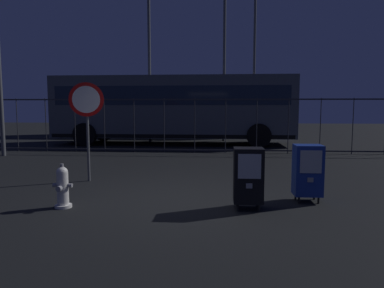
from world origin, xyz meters
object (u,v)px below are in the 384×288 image
(street_light_far_left, at_px, (149,42))
(newspaper_box_secondary, at_px, (308,170))
(street_light_far_right, at_px, (254,54))
(fire_hydrant, at_px, (63,187))
(bus_near, at_px, (174,106))
(street_light_near_left, at_px, (224,47))
(newspaper_box_primary, at_px, (248,175))
(bus_far, at_px, (156,106))
(stop_sign, at_px, (87,111))

(street_light_far_left, bearing_deg, newspaper_box_secondary, -65.51)
(newspaper_box_secondary, bearing_deg, street_light_far_right, 88.55)
(fire_hydrant, xyz_separation_m, street_light_far_left, (-0.68, 11.39, 4.37))
(bus_near, xyz_separation_m, street_light_far_right, (3.92, 3.76, 2.79))
(fire_hydrant, relative_size, bus_near, 0.07)
(street_light_near_left, bearing_deg, fire_hydrant, -103.59)
(bus_near, relative_size, street_light_far_left, 1.27)
(newspaper_box_primary, distance_m, bus_near, 10.54)
(newspaper_box_primary, xyz_separation_m, bus_far, (-4.08, 14.68, 1.14))
(newspaper_box_primary, relative_size, street_light_far_left, 0.12)
(stop_sign, xyz_separation_m, bus_far, (-0.65, 12.70, 0.11))
(bus_far, distance_m, street_light_far_left, 4.58)
(newspaper_box_primary, bearing_deg, stop_sign, 150.04)
(stop_sign, bearing_deg, street_light_far_right, 67.86)
(newspaper_box_secondary, xyz_separation_m, street_light_far_right, (0.34, 13.39, 3.93))
(newspaper_box_primary, height_order, street_light_far_right, street_light_far_right)
(newspaper_box_secondary, distance_m, street_light_far_left, 12.47)
(stop_sign, distance_m, street_light_near_left, 10.72)
(fire_hydrant, height_order, street_light_far_left, street_light_far_left)
(fire_hydrant, height_order, bus_far, bus_far)
(newspaper_box_primary, distance_m, newspaper_box_secondary, 1.22)
(newspaper_box_secondary, height_order, bus_far, bus_far)
(newspaper_box_secondary, height_order, street_light_near_left, street_light_near_left)
(street_light_near_left, xyz_separation_m, street_light_far_left, (-3.56, -0.53, 0.20))
(bus_far, distance_m, street_light_near_left, 5.60)
(newspaper_box_secondary, bearing_deg, fire_hydrant, -170.61)
(fire_hydrant, xyz_separation_m, newspaper_box_secondary, (4.19, 0.69, 0.22))
(street_light_far_left, bearing_deg, street_light_near_left, 8.45)
(stop_sign, height_order, bus_far, bus_far)
(fire_hydrant, bearing_deg, street_light_far_right, 72.17)
(street_light_near_left, xyz_separation_m, street_light_far_right, (1.65, 2.16, -0.03))
(newspaper_box_secondary, xyz_separation_m, bus_near, (-3.58, 9.63, 1.14))
(street_light_far_left, bearing_deg, bus_near, -39.50)
(newspaper_box_primary, xyz_separation_m, newspaper_box_secondary, (1.09, 0.55, 0.00))
(newspaper_box_primary, xyz_separation_m, bus_near, (-2.48, 10.18, 1.14))
(newspaper_box_secondary, distance_m, bus_near, 10.33)
(fire_hydrant, bearing_deg, street_light_far_left, 93.43)
(street_light_far_left, bearing_deg, bus_far, 95.07)
(newspaper_box_secondary, bearing_deg, bus_far, 110.13)
(street_light_far_left, bearing_deg, stop_sign, -87.86)
(newspaper_box_secondary, height_order, street_light_far_left, street_light_far_left)
(fire_hydrant, distance_m, stop_sign, 2.49)
(newspaper_box_primary, height_order, newspaper_box_secondary, same)
(bus_far, relative_size, street_light_far_right, 1.34)
(newspaper_box_secondary, xyz_separation_m, stop_sign, (-4.53, 1.43, 1.03))
(fire_hydrant, distance_m, street_light_far_left, 12.22)
(fire_hydrant, height_order, street_light_far_right, street_light_far_right)
(bus_near, distance_m, street_light_near_left, 3.95)
(fire_hydrant, relative_size, bus_far, 0.07)
(fire_hydrant, bearing_deg, newspaper_box_secondary, 9.39)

